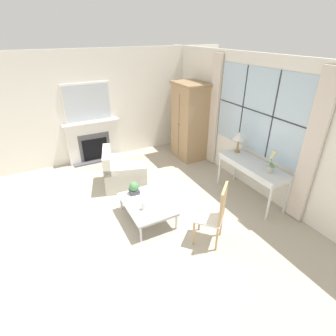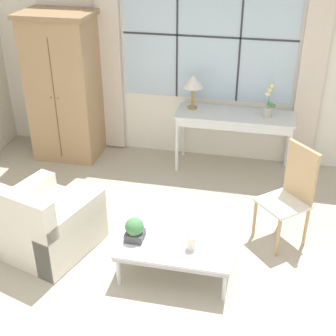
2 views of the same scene
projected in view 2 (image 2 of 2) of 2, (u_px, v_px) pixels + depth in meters
ground_plane at (156, 299)px, 4.32m from camera, size 14.00×14.00×0.00m
wall_back_windowed at (208, 59)px, 6.22m from camera, size 7.20×0.14×2.80m
armoire at (64, 87)px, 6.42m from camera, size 0.96×0.73×2.02m
console_table at (235, 120)px, 6.16m from camera, size 1.54×0.56×0.81m
table_lamp at (193, 83)px, 6.12m from camera, size 0.27×0.27×0.46m
potted_orchid at (268, 104)px, 5.97m from camera, size 0.16×0.13×0.45m
armchair_upholstered at (45, 224)px, 4.86m from camera, size 1.10×1.12×0.86m
side_chair_wooden at (292, 190)px, 4.84m from camera, size 0.62×0.62×1.09m
coffee_table at (177, 242)px, 4.54m from camera, size 1.10×0.78×0.37m
potted_plant_small at (135, 229)px, 4.46m from camera, size 0.18×0.18×0.24m
pillar_candle at (191, 243)px, 4.35m from camera, size 0.12×0.12×0.16m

